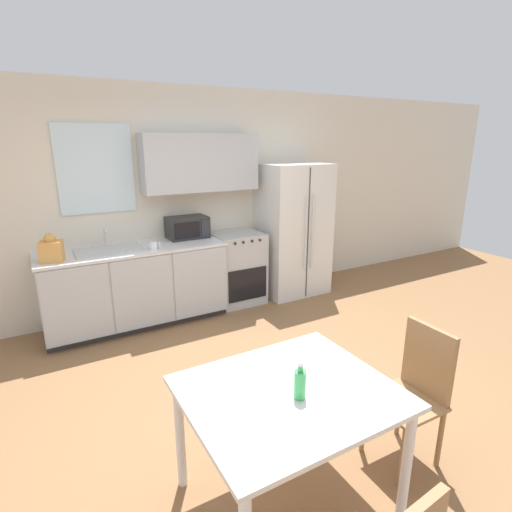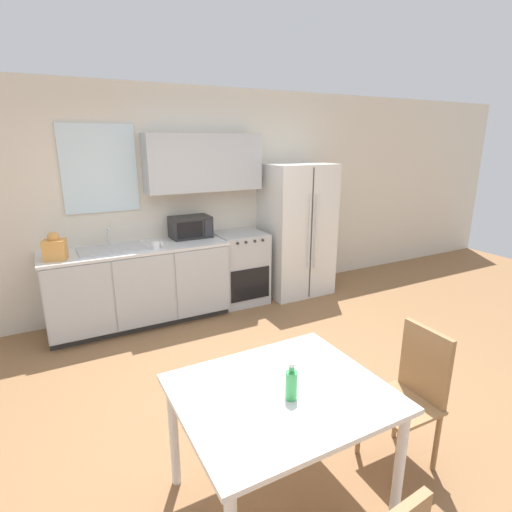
% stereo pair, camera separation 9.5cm
% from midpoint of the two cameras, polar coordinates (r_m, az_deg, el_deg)
% --- Properties ---
extents(ground_plane, '(12.00, 12.00, 0.00)m').
position_cam_midpoint_polar(ground_plane, '(3.55, -0.16, -19.50)').
color(ground_plane, olive).
extents(wall_back, '(12.00, 0.38, 2.70)m').
position_cam_midpoint_polar(wall_back, '(5.04, -12.72, 8.36)').
color(wall_back, beige).
rests_on(wall_back, ground_plane).
extents(kitchen_counter, '(2.01, 0.68, 0.92)m').
position_cam_midpoint_polar(kitchen_counter, '(4.81, -17.23, -4.09)').
color(kitchen_counter, '#333333').
rests_on(kitchen_counter, ground_plane).
extents(oven_range, '(0.61, 0.61, 0.93)m').
position_cam_midpoint_polar(oven_range, '(5.25, -3.25, -1.67)').
color(oven_range, '#B7BABC').
rests_on(oven_range, ground_plane).
extents(refrigerator, '(0.89, 0.73, 1.78)m').
position_cam_midpoint_polar(refrigerator, '(5.51, 4.80, 3.75)').
color(refrigerator, silver).
rests_on(refrigerator, ground_plane).
extents(kitchen_sink, '(0.70, 0.43, 0.21)m').
position_cam_midpoint_polar(kitchen_sink, '(4.64, -20.84, 0.90)').
color(kitchen_sink, '#B7BABC').
rests_on(kitchen_sink, kitchen_counter).
extents(microwave, '(0.48, 0.32, 0.26)m').
position_cam_midpoint_polar(microwave, '(4.96, -10.31, 4.04)').
color(microwave, '#282828').
rests_on(microwave, kitchen_counter).
extents(coffee_mug, '(0.11, 0.08, 0.08)m').
position_cam_midpoint_polar(coffee_mug, '(4.52, -14.96, 1.42)').
color(coffee_mug, white).
rests_on(coffee_mug, kitchen_counter).
extents(grocery_bag_0, '(0.24, 0.22, 0.29)m').
position_cam_midpoint_polar(grocery_bag_0, '(4.43, -27.77, 0.86)').
color(grocery_bag_0, '#DB994C').
rests_on(grocery_bag_0, kitchen_counter).
extents(dining_table, '(1.12, 0.95, 0.75)m').
position_cam_midpoint_polar(dining_table, '(2.36, 3.52, -20.56)').
color(dining_table, white).
rests_on(dining_table, ground_plane).
extents(dining_chair_side, '(0.41, 0.41, 0.93)m').
position_cam_midpoint_polar(dining_chair_side, '(2.91, 21.05, -16.77)').
color(dining_chair_side, '#997047').
rests_on(dining_chair_side, ground_plane).
extents(drink_bottle, '(0.06, 0.06, 0.21)m').
position_cam_midpoint_polar(drink_bottle, '(2.21, 5.01, -17.69)').
color(drink_bottle, '#3FB259').
rests_on(drink_bottle, dining_table).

